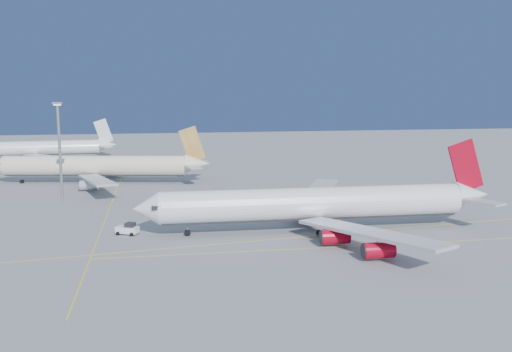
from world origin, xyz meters
name	(u,v)px	position (x,y,z in m)	size (l,w,h in m)	color
ground	(297,229)	(0.00, 0.00, 0.00)	(500.00, 500.00, 0.00)	slate
taxiway_lines	(223,225)	(-14.71, 6.34, 0.01)	(118.86, 140.00, 0.02)	yellow
airliner_virgin	(320,204)	(4.36, -1.62, 5.57)	(74.70, 67.28, 18.47)	white
airliner_etihad	(100,166)	(-45.57, 65.04, 5.35)	(67.16, 61.34, 17.58)	beige
airliner_third	(38,148)	(-75.04, 123.78, 4.98)	(61.32, 56.36, 16.44)	white
pushback_tug	(128,229)	(-34.37, 1.73, 1.13)	(4.82, 3.97, 2.43)	white
light_mast	(59,144)	(-52.41, 37.25, 14.97)	(2.19, 2.19, 25.36)	gray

